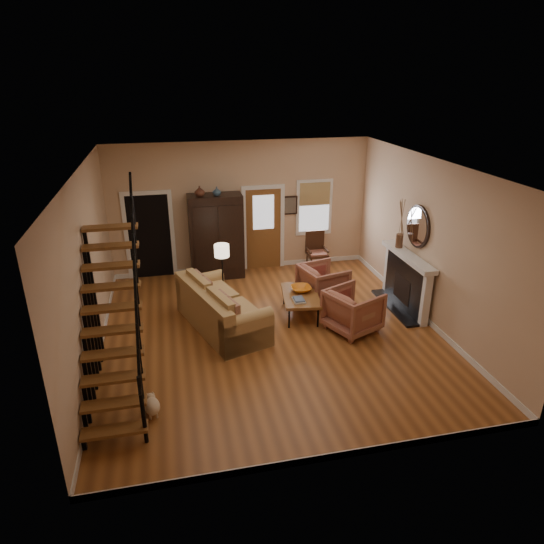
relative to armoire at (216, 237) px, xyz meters
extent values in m
plane|color=#9A5727|center=(0.70, -3.15, -1.05)|extent=(7.00, 7.00, 0.00)
plane|color=white|center=(0.70, -3.15, 2.25)|extent=(7.00, 7.00, 0.00)
cube|color=#D5AE88|center=(0.70, 0.35, 0.60)|extent=(6.50, 0.04, 3.30)
cube|color=#D5AE88|center=(-2.55, -3.15, 0.60)|extent=(0.04, 7.00, 3.30)
cube|color=#D5AE88|center=(3.95, -3.15, 0.60)|extent=(0.04, 7.00, 3.30)
cube|color=black|center=(-1.60, 0.50, 0.00)|extent=(1.00, 0.36, 2.10)
cube|color=brown|center=(1.25, 0.33, 0.00)|extent=(0.90, 0.06, 2.10)
cube|color=silver|center=(2.60, 0.32, 0.50)|extent=(0.96, 0.06, 1.46)
cube|color=black|center=(3.83, -2.65, -0.48)|extent=(0.24, 1.60, 1.15)
cube|color=white|center=(3.77, -2.65, 0.15)|extent=(0.30, 1.95, 0.10)
cylinder|color=silver|center=(3.90, -2.65, 0.80)|extent=(0.05, 0.90, 0.90)
imported|color=#4C2619|center=(-0.35, -0.10, 1.17)|extent=(0.24, 0.24, 0.25)
imported|color=#334C60|center=(0.05, -0.10, 1.16)|extent=(0.20, 0.20, 0.21)
imported|color=orange|center=(1.52, -2.36, -0.51)|extent=(0.43, 0.43, 0.11)
imported|color=brown|center=(2.32, -3.35, -0.62)|extent=(1.24, 1.23, 0.86)
imported|color=brown|center=(2.15, -1.94, -0.62)|extent=(1.13, 1.11, 0.85)
camera|label=1|loc=(-1.10, -11.38, 3.78)|focal=32.00mm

